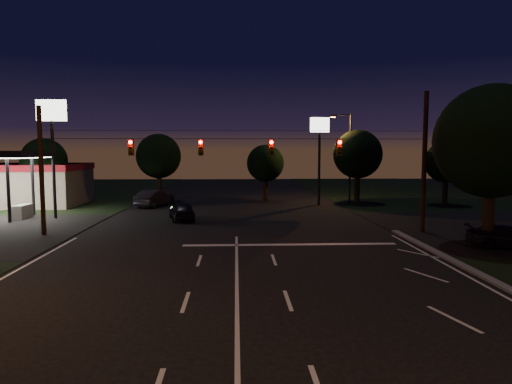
{
  "coord_description": "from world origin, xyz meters",
  "views": [
    {
      "loc": [
        -0.02,
        -13.61,
        5.29
      ],
      "look_at": [
        1.08,
        11.28,
        3.0
      ],
      "focal_mm": 32.0,
      "sensor_mm": 36.0,
      "label": 1
    }
  ],
  "objects": [
    {
      "name": "car_oncoming_b",
      "position": [
        -7.69,
        29.4,
        0.79
      ],
      "size": [
        3.18,
        5.09,
        1.59
      ],
      "primitive_type": "imported",
      "rotation": [
        0.0,
        0.0,
        2.8
      ],
      "color": "black",
      "rests_on": "ground"
    },
    {
      "name": "gas_station",
      "position": [
        -21.86,
        30.39,
        2.38
      ],
      "size": [
        14.2,
        16.1,
        5.25
      ],
      "color": "gray",
      "rests_on": "ground"
    },
    {
      "name": "utility_pole_left",
      "position": [
        -12.0,
        15.0,
        0.0
      ],
      "size": [
        0.28,
        0.28,
        8.0
      ],
      "primitive_type": "cylinder",
      "color": "black",
      "rests_on": "ground"
    },
    {
      "name": "ground",
      "position": [
        0.0,
        0.0,
        0.0
      ],
      "size": [
        140.0,
        140.0,
        0.0
      ],
      "primitive_type": "plane",
      "color": "black",
      "rests_on": "ground"
    },
    {
      "name": "signal_span",
      "position": [
        -0.0,
        14.96,
        5.5
      ],
      "size": [
        24.0,
        0.4,
        1.56
      ],
      "color": "black",
      "rests_on": "ground"
    },
    {
      "name": "tree_far_c",
      "position": [
        3.02,
        33.1,
        3.9
      ],
      "size": [
        3.8,
        3.8,
        5.86
      ],
      "color": "black",
      "rests_on": "ground"
    },
    {
      "name": "car_oncoming_a",
      "position": [
        -4.14,
        20.88,
        0.71
      ],
      "size": [
        2.56,
        4.42,
        1.42
      ],
      "primitive_type": "imported",
      "rotation": [
        0.0,
        0.0,
        3.37
      ],
      "color": "black",
      "rests_on": "ground"
    },
    {
      "name": "street_light_right_far",
      "position": [
        11.24,
        32.0,
        5.24
      ],
      "size": [
        2.2,
        0.35,
        9.0
      ],
      "color": "black",
      "rests_on": "ground"
    },
    {
      "name": "tree_far_e",
      "position": [
        20.02,
        29.11,
        4.11
      ],
      "size": [
        4.0,
        4.0,
        6.18
      ],
      "color": "black",
      "rests_on": "ground"
    },
    {
      "name": "tree_far_d",
      "position": [
        12.02,
        31.13,
        4.83
      ],
      "size": [
        4.8,
        4.8,
        7.3
      ],
      "color": "black",
      "rests_on": "ground"
    },
    {
      "name": "tree_right_near",
      "position": [
        13.53,
        10.17,
        5.68
      ],
      "size": [
        6.0,
        6.0,
        8.76
      ],
      "color": "black",
      "rests_on": "ground"
    },
    {
      "name": "pole_sign_right",
      "position": [
        8.0,
        30.0,
        6.24
      ],
      "size": [
        1.8,
        0.3,
        8.4
      ],
      "color": "black",
      "rests_on": "ground"
    },
    {
      "name": "tree_far_b",
      "position": [
        -7.98,
        34.13,
        4.61
      ],
      "size": [
        4.6,
        4.6,
        6.98
      ],
      "color": "black",
      "rests_on": "ground"
    },
    {
      "name": "utility_pole_right",
      "position": [
        12.0,
        15.0,
        0.0
      ],
      "size": [
        0.3,
        0.3,
        9.0
      ],
      "primitive_type": "cylinder",
      "color": "black",
      "rests_on": "ground"
    },
    {
      "name": "pole_sign_left_near",
      "position": [
        -14.0,
        22.0,
        6.98
      ],
      "size": [
        2.2,
        0.3,
        9.1
      ],
      "color": "black",
      "rests_on": "ground"
    },
    {
      "name": "tree_far_a",
      "position": [
        -17.98,
        30.12,
        4.26
      ],
      "size": [
        4.2,
        4.2,
        6.42
      ],
      "color": "black",
      "rests_on": "ground"
    },
    {
      "name": "stop_bar",
      "position": [
        3.0,
        11.5,
        0.01
      ],
      "size": [
        12.0,
        0.5,
        0.01
      ],
      "primitive_type": "cube",
      "color": "silver",
      "rests_on": "ground"
    },
    {
      "name": "car_cross",
      "position": [
        14.67,
        10.0,
        0.62
      ],
      "size": [
        4.6,
        2.86,
        1.24
      ],
      "primitive_type": "imported",
      "rotation": [
        0.0,
        0.0,
        1.29
      ],
      "color": "black",
      "rests_on": "ground"
    }
  ]
}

